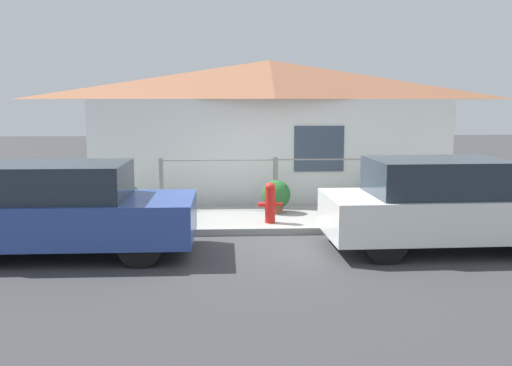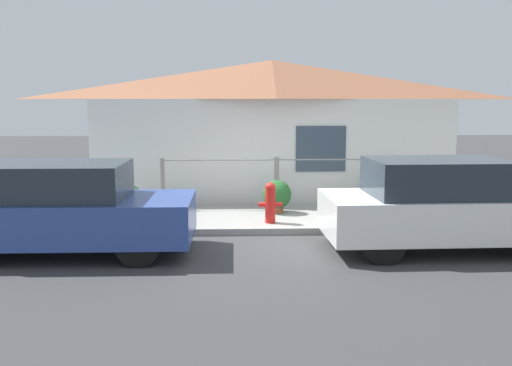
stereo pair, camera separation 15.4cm
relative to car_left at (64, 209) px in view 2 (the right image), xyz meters
The scene contains 10 objects.
ground_plane 3.76m from the car_left, 17.41° to the left, with size 60.00×60.00×0.00m, color #38383A.
sidewalk 4.20m from the car_left, 31.94° to the left, with size 24.00×2.18×0.12m.
house 6.16m from the car_left, 52.97° to the left, with size 8.47×2.23×3.31m.
fence 4.71m from the car_left, 41.69° to the left, with size 4.90×0.10×1.07m.
car_left is the anchor object (origin of this frame).
car_right 5.91m from the car_left, ahead, with size 3.83×1.74×1.46m.
fire_hydrant 3.67m from the car_left, 26.11° to the left, with size 0.45×0.20×0.76m.
potted_plant_near_hydrant 4.34m from the car_left, 36.55° to the left, with size 0.58×0.58×0.66m.
potted_plant_by_fence 2.45m from the car_left, 77.07° to the left, with size 0.53×0.53×0.63m.
potted_plant_corner 6.26m from the car_left, 27.43° to the left, with size 0.49×0.49×0.58m.
Camera 2 is at (-0.90, -9.84, 2.35)m, focal length 40.00 mm.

